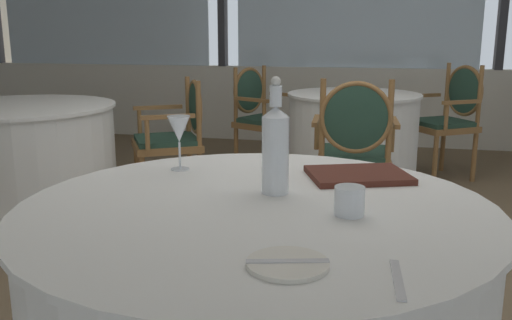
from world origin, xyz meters
name	(u,v)px	position (x,y,z in m)	size (l,w,h in m)	color
ground_plane	(311,264)	(0.00, 0.00, 0.00)	(12.40, 12.40, 0.00)	#756047
window_wall_far	(354,50)	(0.00, 3.46, 1.05)	(9.54, 0.14, 2.60)	silver
side_plate	(288,264)	(0.17, -1.77, 0.77)	(0.17, 0.17, 0.01)	silver
butter_knife	(288,261)	(0.17, -1.77, 0.77)	(0.17, 0.02, 0.00)	silver
dinner_fork	(398,279)	(0.39, -1.79, 0.77)	(0.18, 0.02, 0.00)	silver
water_bottle	(275,147)	(0.04, -1.25, 0.90)	(0.08, 0.08, 0.35)	white
wine_glass	(179,131)	(-0.34, -1.05, 0.90)	(0.08, 0.08, 0.19)	white
water_tumbler	(349,201)	(0.27, -1.41, 0.80)	(0.08, 0.08, 0.08)	white
menu_book	(358,175)	(0.27, -1.02, 0.77)	(0.31, 0.24, 0.02)	#512319
background_table_0	(352,141)	(0.12, 1.60, 0.38)	(1.04, 1.04, 0.76)	white
dining_chair_0_0	(355,142)	(0.18, 0.65, 0.56)	(0.56, 0.50, 0.96)	olive
dining_chair_0_1	(451,112)	(0.91, 2.13, 0.57)	(0.64, 0.66, 0.97)	olive
dining_chair_0_2	(260,111)	(-0.73, 2.02, 0.55)	(0.62, 0.64, 0.93)	olive
background_table_1	(20,162)	(-2.02, 0.37, 0.38)	(1.30, 1.30, 0.76)	white
dining_chair_1_2	(177,131)	(-1.10, 0.91, 0.54)	(0.63, 0.65, 0.91)	olive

